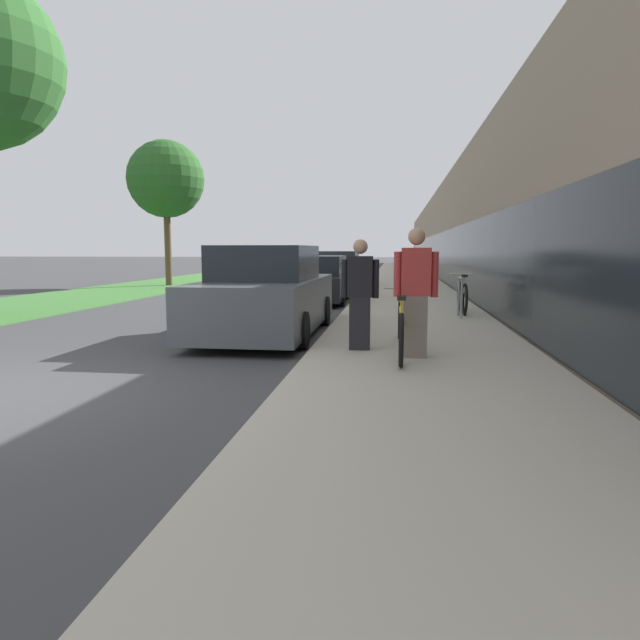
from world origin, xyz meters
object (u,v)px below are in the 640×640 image
parked_sedan_far (338,271)px  bike_rack_hoop (460,293)px  parked_sedan_curbside (267,295)px  tandem_bicycle (400,326)px  vintage_roadster_curbside (317,281)px  street_tree_far (166,180)px  person_rider (416,293)px  cruiser_bike_nearest (462,296)px  person_bystander (360,295)px

parked_sedan_far → bike_rack_hoop: bearing=-71.3°
parked_sedan_curbside → parked_sedan_far: 13.02m
tandem_bicycle → parked_sedan_curbside: size_ratio=0.60×
tandem_bicycle → bike_rack_hoop: size_ratio=3.39×
vintage_roadster_curbside → parked_sedan_far: (-0.01, 6.29, 0.05)m
street_tree_far → parked_sedan_curbside: bearing=-61.1°
tandem_bicycle → person_rider: bearing=-64.0°
parked_sedan_far → cruiser_bike_nearest: bearing=-69.2°
bike_rack_hoop → vintage_roadster_curbside: 5.93m
parked_sedan_curbside → person_bystander: bearing=-48.8°
tandem_bicycle → person_bystander: 0.72m
parked_sedan_far → vintage_roadster_curbside: bearing=-89.9°
street_tree_far → person_bystander: bearing=-59.2°
person_bystander → cruiser_bike_nearest: bearing=68.3°
person_rider → vintage_roadster_curbside: size_ratio=0.39×
bike_rack_hoop → cruiser_bike_nearest: bearing=80.5°
parked_sedan_curbside → cruiser_bike_nearest: bearing=37.3°
cruiser_bike_nearest → vintage_roadster_curbside: vintage_roadster_curbside is taller
parked_sedan_curbside → bike_rack_hoop: bearing=29.6°
vintage_roadster_curbside → street_tree_far: size_ratio=0.72×
vintage_roadster_curbside → person_rider: bearing=-74.4°
bike_rack_hoop → parked_sedan_curbside: 4.24m
cruiser_bike_nearest → street_tree_far: street_tree_far is taller
bike_rack_hoop → parked_sedan_far: size_ratio=0.18×
tandem_bicycle → parked_sedan_far: 15.41m
street_tree_far → parked_sedan_far: bearing=-2.5°
person_rider → cruiser_bike_nearest: (1.23, 5.49, -0.48)m
person_rider → street_tree_far: (-9.94, 15.92, 3.49)m
person_rider → cruiser_bike_nearest: person_rider is taller
person_rider → vintage_roadster_curbside: person_rider is taller
cruiser_bike_nearest → tandem_bicycle: bearing=-105.5°
parked_sedan_curbside → street_tree_far: 15.68m
person_rider → vintage_roadster_curbside: bearing=105.6°
vintage_roadster_curbside → street_tree_far: street_tree_far is taller
parked_sedan_curbside → person_rider: bearing=-44.8°
bike_rack_hoop → parked_sedan_far: parked_sedan_far is taller
tandem_bicycle → parked_sedan_far: (-2.43, 15.22, 0.18)m
parked_sedan_curbside → street_tree_far: (-7.35, 13.34, 3.74)m
parked_sedan_curbside → parked_sedan_far: parked_sedan_curbside is taller
person_bystander → street_tree_far: 18.31m
person_rider → cruiser_bike_nearest: bearing=77.4°
vintage_roadster_curbside → tandem_bicycle: bearing=-74.9°
parked_sedan_far → parked_sedan_curbside: bearing=-89.9°
cruiser_bike_nearest → person_bystander: bearing=-111.7°
parked_sedan_curbside → street_tree_far: street_tree_far is taller
bike_rack_hoop → street_tree_far: street_tree_far is taller
cruiser_bike_nearest → parked_sedan_curbside: parked_sedan_curbside is taller
tandem_bicycle → cruiser_bike_nearest: size_ratio=1.72×
cruiser_bike_nearest → vintage_roadster_curbside: 5.41m
tandem_bicycle → street_tree_far: street_tree_far is taller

